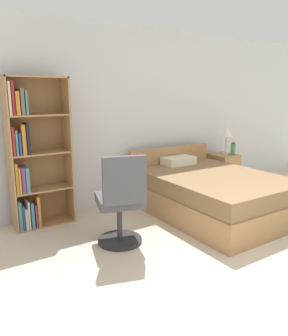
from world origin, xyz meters
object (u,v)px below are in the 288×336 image
bookshelf (32,158)px  bed (210,193)px  office_chair (121,203)px  nightstand (222,171)px  water_bottle (233,149)px  table_lamp (227,133)px

bookshelf → bed: (2.18, -0.85, -0.59)m
bed → office_chair: 1.58m
office_chair → nightstand: office_chair is taller
bed → office_chair: bearing=-171.2°
bed → water_bottle: bearing=29.4°
bookshelf → table_lamp: bearing=-1.9°
office_chair → nightstand: bearing=21.1°
table_lamp → office_chair: bearing=-159.5°
bookshelf → water_bottle: (3.32, -0.20, -0.16)m
bookshelf → bed: bearing=-21.2°
bed → water_bottle: water_bottle is taller
water_bottle → bookshelf: bearing=176.5°
bookshelf → table_lamp: 3.25m
bookshelf → water_bottle: size_ratio=8.81×
table_lamp → water_bottle: size_ratio=2.26×
table_lamp → nightstand: bearing=151.2°
bookshelf → office_chair: (0.63, -1.09, -0.38)m
bookshelf → office_chair: bookshelf is taller
bookshelf → bed: bookshelf is taller
bookshelf → bed: 2.41m
bookshelf → nightstand: bearing=-1.6°
bookshelf → table_lamp: bookshelf is taller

